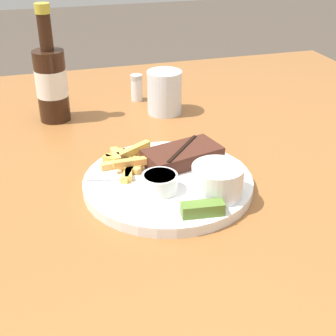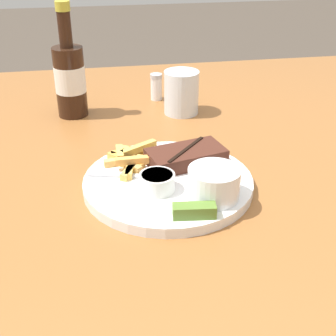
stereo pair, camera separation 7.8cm
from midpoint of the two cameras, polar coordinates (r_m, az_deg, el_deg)
name	(u,v)px [view 2 (the right image)]	position (r m, az deg, el deg)	size (l,w,h in m)	color
dining_table	(168,216)	(0.83, 2.70, -6.00)	(1.43, 1.43, 0.73)	#935B2D
dinner_plate	(168,183)	(0.79, 2.81, -1.91)	(0.29, 0.29, 0.02)	white
steak_portion	(186,156)	(0.83, 4.90, 1.36)	(0.15, 0.10, 0.03)	#472319
fries_pile	(132,158)	(0.83, -1.75, 1.13)	(0.12, 0.12, 0.02)	#DFAD5B
coleslaw_cup	(214,182)	(0.73, 8.67, -1.75)	(0.08, 0.08, 0.05)	white
dipping_sauce_cup	(157,181)	(0.75, 1.65, -1.73)	(0.06, 0.06, 0.03)	silver
pickle_spear	(194,211)	(0.69, 6.46, -5.32)	(0.07, 0.03, 0.02)	#567A2D
fork_utensil	(124,176)	(0.79, -2.60, -1.02)	(0.13, 0.04, 0.00)	#B7B7BC
beer_bottle	(70,77)	(1.07, -9.82, 10.83)	(0.07, 0.07, 0.25)	black
drinking_glass	(181,92)	(1.08, 3.73, 9.13)	(0.08, 0.08, 0.10)	silver
salt_shaker	(156,87)	(1.17, 0.50, 9.85)	(0.03, 0.03, 0.07)	white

